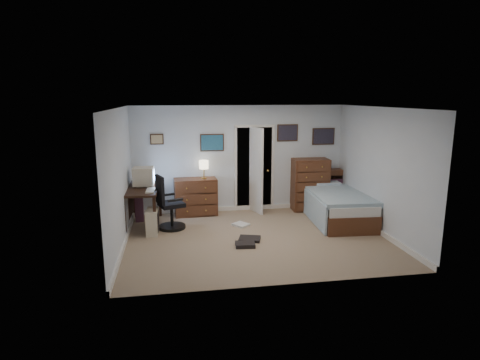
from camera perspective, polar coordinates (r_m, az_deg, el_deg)
name	(u,v)px	position (r m, az deg, el deg)	size (l,w,h in m)	color
floor	(256,238)	(7.89, 2.34, -8.29)	(5.00, 4.00, 0.02)	gray
computer_desk	(138,197)	(8.67, -14.28, -2.29)	(0.73, 1.47, 0.83)	black
crt_monitor	(144,176)	(8.71, -13.53, 0.50)	(0.45, 0.42, 0.40)	beige
keyboard	(150,190)	(8.26, -12.61, -1.45)	(0.17, 0.44, 0.03)	beige
pc_tower	(152,222)	(8.22, -12.34, -5.81)	(0.25, 0.48, 0.50)	beige
office_chair	(169,208)	(8.40, -10.13, -3.99)	(0.70, 0.70, 1.14)	black
media_stack	(139,202)	(9.04, -14.17, -3.04)	(0.18, 0.18, 0.88)	maroon
low_dresser	(196,197)	(9.32, -6.32, -2.37)	(0.96, 0.48, 0.85)	#5A2F1C
table_lamp	(204,165)	(9.18, -5.18, 2.10)	(0.23, 0.23, 0.42)	gold
doorway	(252,167)	(9.85, 1.69, 1.90)	(0.96, 1.12, 2.05)	black
tall_dresser	(310,184)	(9.77, 9.91, -0.63)	(0.85, 0.50, 1.25)	#5A2F1C
headboard_bookcase	(342,187)	(10.21, 14.25, -0.95)	(1.07, 0.29, 0.96)	#5A2F1C
bed	(337,205)	(9.13, 13.57, -3.55)	(1.27, 2.22, 0.70)	#5A2F1C
wall_posters	(264,138)	(9.51, 3.37, 6.05)	(4.38, 0.04, 0.60)	#331E11
floor_clutter	(246,238)	(7.81, 0.84, -8.19)	(0.57, 1.55, 0.07)	black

